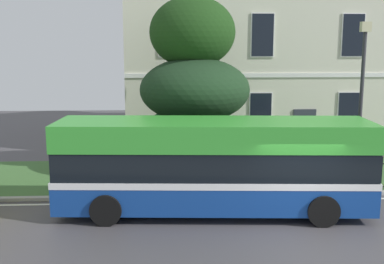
{
  "coord_description": "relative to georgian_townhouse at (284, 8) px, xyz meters",
  "views": [
    {
      "loc": [
        -3.86,
        -11.91,
        5.25
      ],
      "look_at": [
        -2.99,
        4.03,
        2.38
      ],
      "focal_mm": 44.22,
      "sensor_mm": 36.0,
      "label": 1
    }
  ],
  "objects": [
    {
      "name": "georgian_townhouse",
      "position": [
        0.0,
        0.0,
        0.0
      ],
      "size": [
        17.47,
        9.55,
        14.49
      ],
      "color": "beige",
      "rests_on": "ground_plane"
    },
    {
      "name": "single_decker_bus",
      "position": [
        -5.15,
        -12.4,
        -5.83
      ],
      "size": [
        9.95,
        3.04,
        2.99
      ],
      "rotation": [
        0.0,
        0.0,
        -0.07
      ],
      "color": "navy",
      "rests_on": "ground_plane"
    },
    {
      "name": "iron_verge_railing",
      "position": [
        0.0,
        -10.53,
        -6.79
      ],
      "size": [
        19.54,
        0.04,
        0.97
      ],
      "color": "black",
      "rests_on": "ground_plane"
    },
    {
      "name": "ground_plane",
      "position": [
        -2.76,
        -13.92,
        -7.42
      ],
      "size": [
        60.0,
        56.0,
        0.18
      ],
      "color": "#464347"
    },
    {
      "name": "street_lamp_post",
      "position": [
        0.65,
        -9.62,
        -3.79
      ],
      "size": [
        0.36,
        0.24,
        6.04
      ],
      "color": "#333338",
      "rests_on": "ground_plane"
    },
    {
      "name": "evergreen_tree",
      "position": [
        -5.64,
        -7.97,
        -4.17
      ],
      "size": [
        4.61,
        4.53,
        7.4
      ],
      "color": "#423328",
      "rests_on": "ground_plane"
    }
  ]
}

